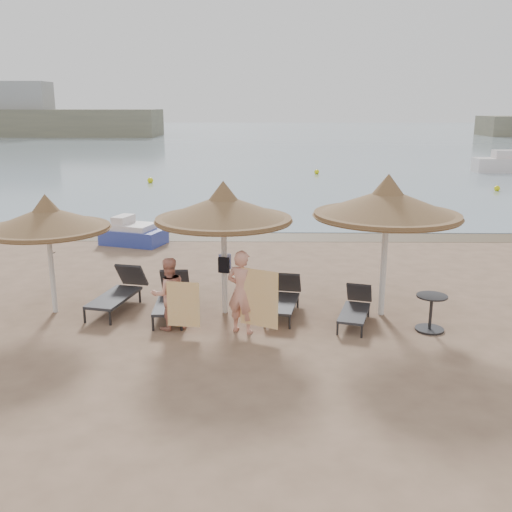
{
  "coord_description": "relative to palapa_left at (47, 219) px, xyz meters",
  "views": [
    {
      "loc": [
        1.24,
        -10.52,
        4.55
      ],
      "look_at": [
        1.06,
        1.2,
        1.45
      ],
      "focal_mm": 40.0,
      "sensor_mm": 36.0,
      "label": 1
    }
  ],
  "objects": [
    {
      "name": "buoy_mid",
      "position": [
        8.31,
        26.99,
        -1.98
      ],
      "size": [
        0.34,
        0.34,
        0.34
      ],
      "primitive_type": "sphere",
      "color": "yellow",
      "rests_on": "ground"
    },
    {
      "name": "palapa_center",
      "position": [
        3.87,
        0.03,
        0.23
      ],
      "size": [
        3.02,
        3.02,
        3.0
      ],
      "rotation": [
        0.0,
        0.0,
        0.27
      ],
      "color": "silver",
      "rests_on": "ground"
    },
    {
      "name": "palapa_right",
      "position": [
        7.39,
        -0.05,
        0.36
      ],
      "size": [
        3.19,
        3.19,
        3.16
      ],
      "rotation": [
        0.0,
        0.0,
        0.18
      ],
      "color": "silver",
      "rests_on": "ground"
    },
    {
      "name": "palapa_left",
      "position": [
        0.0,
        0.0,
        0.0
      ],
      "size": [
        2.73,
        2.73,
        2.7
      ],
      "rotation": [
        0.0,
        0.0,
        -0.37
      ],
      "color": "silver",
      "rests_on": "ground"
    },
    {
      "name": "towel_left",
      "position": [
        3.12,
        -1.3,
        -1.49
      ],
      "size": [
        0.68,
        0.12,
        0.96
      ],
      "rotation": [
        0.0,
        0.0,
        -0.14
      ],
      "color": "orange",
      "rests_on": "ground"
    },
    {
      "name": "buoy_left",
      "position": [
        -2.16,
        22.19,
        -1.98
      ],
      "size": [
        0.35,
        0.35,
        0.35
      ],
      "primitive_type": "sphere",
      "color": "yellow",
      "rests_on": "ground"
    },
    {
      "name": "lounger_far_left",
      "position": [
        1.41,
        0.32,
        -1.75
      ],
      "size": [
        1.08,
        2.1,
        0.9
      ],
      "rotation": [
        0.0,
        0.0,
        -0.22
      ],
      "color": "#242426",
      "rests_on": "ground"
    },
    {
      "name": "ground",
      "position": [
        3.52,
        -1.64,
        -2.15
      ],
      "size": [
        160.0,
        160.0,
        0.0
      ],
      "primitive_type": "plane",
      "color": "#906F55",
      "rests_on": "ground"
    },
    {
      "name": "side_table",
      "position": [
        8.22,
        -0.98,
        -1.79
      ],
      "size": [
        0.64,
        0.64,
        0.77
      ],
      "rotation": [
        0.0,
        0.0,
        -0.13
      ],
      "color": "#242426",
      "rests_on": "ground"
    },
    {
      "name": "sea",
      "position": [
        3.52,
        78.36,
        -2.14
      ],
      "size": [
        200.0,
        140.0,
        0.03
      ],
      "primitive_type": "cube",
      "color": "gray",
      "rests_on": "ground"
    },
    {
      "name": "lounger_near_left",
      "position": [
        2.69,
        -0.03,
        -1.76
      ],
      "size": [
        0.75,
        2.0,
        0.88
      ],
      "rotation": [
        0.0,
        0.0,
        0.05
      ],
      "color": "#242426",
      "rests_on": "ground"
    },
    {
      "name": "pedal_boat",
      "position": [
        0.3,
        6.62,
        -1.8
      ],
      "size": [
        2.32,
        1.78,
        0.95
      ],
      "rotation": [
        0.0,
        0.0,
        -0.32
      ],
      "color": "#2F3E98",
      "rests_on": "ground"
    },
    {
      "name": "towel_right",
      "position": [
        4.65,
        -1.38,
        -1.33
      ],
      "size": [
        0.77,
        0.39,
        1.19
      ],
      "rotation": [
        0.0,
        0.0,
        -0.46
      ],
      "color": "orange",
      "rests_on": "ground"
    },
    {
      "name": "bag_patterned",
      "position": [
        3.87,
        0.21,
        -1.01
      ],
      "size": [
        0.29,
        0.15,
        0.35
      ],
      "rotation": [
        0.0,
        0.0,
        0.21
      ],
      "color": "silver",
      "rests_on": "ground"
    },
    {
      "name": "lounger_far_right",
      "position": [
        6.74,
        -0.49,
        -1.82
      ],
      "size": [
        0.98,
        1.72,
        0.73
      ],
      "rotation": [
        0.0,
        0.0,
        -0.28
      ],
      "color": "#242426",
      "rests_on": "ground"
    },
    {
      "name": "buoy_right",
      "position": [
        17.51,
        19.17,
        -2.0
      ],
      "size": [
        0.31,
        0.31,
        0.31
      ],
      "primitive_type": "sphere",
      "color": "yellow",
      "rests_on": "ground"
    },
    {
      "name": "far_shore",
      "position": [
        -21.59,
        76.18,
        0.76
      ],
      "size": [
        150.0,
        54.8,
        12.0
      ],
      "color": "#787257",
      "rests_on": "ground"
    },
    {
      "name": "lounger_near_right",
      "position": [
        5.21,
        0.05,
        -1.79
      ],
      "size": [
        0.91,
        1.86,
        0.8
      ],
      "rotation": [
        0.0,
        0.0,
        -0.18
      ],
      "color": "#242426",
      "rests_on": "ground"
    },
    {
      "name": "bag_dark",
      "position": [
        3.87,
        -0.13,
        -0.99
      ],
      "size": [
        0.26,
        0.15,
        0.34
      ],
      "rotation": [
        0.0,
        0.0,
        -0.31
      ],
      "color": "black",
      "rests_on": "ground"
    },
    {
      "name": "wet_sand_strip",
      "position": [
        3.52,
        7.76,
        -2.15
      ],
      "size": [
        200.0,
        1.6,
        0.01
      ],
      "primitive_type": "cube",
      "color": "brown",
      "rests_on": "ground"
    },
    {
      "name": "person_left",
      "position": [
        2.77,
        -0.95,
        -1.26
      ],
      "size": [
        0.97,
        0.83,
        1.79
      ],
      "primitive_type": "imported",
      "rotation": [
        0.0,
        0.0,
        3.57
      ],
      "color": "tan",
      "rests_on": "ground"
    },
    {
      "name": "person_right",
      "position": [
        4.3,
        -1.13,
        -1.14
      ],
      "size": [
        1.09,
        0.92,
        2.03
      ],
      "primitive_type": "imported",
      "rotation": [
        0.0,
        0.0,
        2.75
      ],
      "color": "tan",
      "rests_on": "ground"
    }
  ]
}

